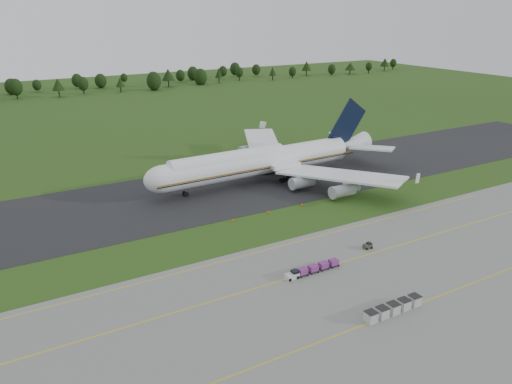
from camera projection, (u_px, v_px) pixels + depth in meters
ground at (262, 228)px, 113.13m from camera, size 600.00×600.00×0.00m
apron at (362, 299)px, 85.40m from camera, size 300.00×52.00×0.06m
taxiway at (210, 191)px, 135.95m from camera, size 300.00×40.00×0.08m
apron_markings at (336, 280)px, 91.11m from camera, size 300.00×30.20×0.01m
tree_line at (64, 85)px, 288.49m from camera, size 523.59×23.63×11.99m
aircraft at (263, 161)px, 142.70m from camera, size 75.13×73.53×21.18m
baggage_train at (312, 269)px, 93.60m from camera, size 11.74×1.50×1.44m
utility_cart at (368, 246)px, 103.25m from camera, size 1.82×1.25×0.98m
uld_row at (393, 308)px, 81.05m from camera, size 11.39×1.79×1.77m
edge_markers at (269, 212)px, 121.24m from camera, size 20.12×0.30×0.60m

